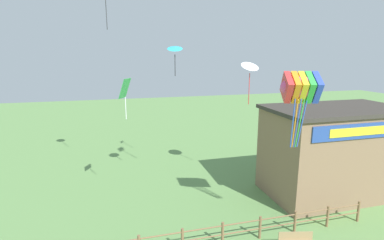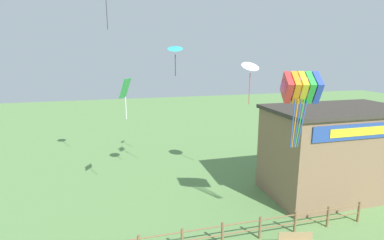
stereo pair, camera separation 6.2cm
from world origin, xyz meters
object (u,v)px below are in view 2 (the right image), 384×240
object	(u,v)px
kite_white_delta	(250,67)
seaside_building	(334,151)
kite_green_diamond	(125,91)
kite_cyan_delta	(175,49)
kite_rainbow_parafoil	(301,88)

from	to	relation	value
kite_white_delta	seaside_building	bearing A→B (deg)	-30.34
kite_green_diamond	kite_cyan_delta	world-z (taller)	kite_cyan_delta
seaside_building	kite_rainbow_parafoil	xyz separation A→B (m)	(-5.39, -3.58, 4.73)
seaside_building	kite_cyan_delta	bearing A→B (deg)	166.47
kite_white_delta	kite_cyan_delta	distance (m)	5.39
kite_rainbow_parafoil	kite_green_diamond	world-z (taller)	kite_rainbow_parafoil
kite_rainbow_parafoil	kite_green_diamond	size ratio (longest dim) A/B	1.52
kite_white_delta	kite_green_diamond	size ratio (longest dim) A/B	1.22
kite_rainbow_parafoil	kite_white_delta	world-z (taller)	kite_white_delta
kite_cyan_delta	kite_white_delta	bearing A→B (deg)	4.68
seaside_building	kite_cyan_delta	distance (m)	12.35
kite_rainbow_parafoil	kite_white_delta	bearing A→B (deg)	85.77
kite_cyan_delta	kite_green_diamond	bearing A→B (deg)	-172.97
kite_green_diamond	kite_cyan_delta	size ratio (longest dim) A/B	1.29
seaside_building	kite_white_delta	xyz separation A→B (m)	(-4.91, 2.88, 5.45)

